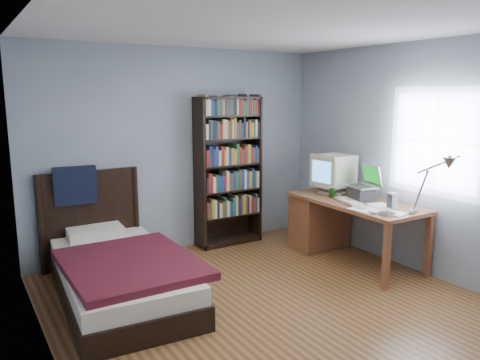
{
  "coord_description": "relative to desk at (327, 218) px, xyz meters",
  "views": [
    {
      "loc": [
        -2.38,
        -3.21,
        1.94
      ],
      "look_at": [
        0.06,
        0.77,
        1.08
      ],
      "focal_mm": 35.0,
      "sensor_mm": 36.0,
      "label": 1
    }
  ],
  "objects": [
    {
      "name": "speaker",
      "position": [
        0.07,
        -0.93,
        0.4
      ],
      "size": [
        0.09,
        0.09,
        0.17
      ],
      "primitive_type": "cube",
      "rotation": [
        0.0,
        0.0,
        -0.07
      ],
      "color": "#97979A",
      "rests_on": "desk"
    },
    {
      "name": "desk",
      "position": [
        0.0,
        0.0,
        0.0
      ],
      "size": [
        0.75,
        1.64,
        0.73
      ],
      "color": "brown",
      "rests_on": "floor"
    },
    {
      "name": "bookshelf",
      "position": [
        -0.9,
        0.91,
        0.54
      ],
      "size": [
        0.86,
        0.3,
        1.91
      ],
      "color": "black",
      "rests_on": "floor"
    },
    {
      "name": "external_drive",
      "position": [
        -0.2,
        -1.09,
        0.33
      ],
      "size": [
        0.12,
        0.12,
        0.02
      ],
      "primitive_type": "cube",
      "rotation": [
        0.0,
        0.0,
        -0.01
      ],
      "color": "#97979A",
      "rests_on": "desk"
    },
    {
      "name": "soda_can",
      "position": [
        -0.12,
        -0.19,
        0.37
      ],
      "size": [
        0.07,
        0.07,
        0.12
      ],
      "primitive_type": "cylinder",
      "color": "#0B3C08",
      "rests_on": "desk"
    },
    {
      "name": "room",
      "position": [
        -1.48,
        -1.03,
        0.84
      ],
      "size": [
        4.2,
        4.24,
        2.5
      ],
      "color": "brown",
      "rests_on": "ground"
    },
    {
      "name": "keyboard",
      "position": [
        -0.13,
        -0.49,
        0.33
      ],
      "size": [
        0.26,
        0.44,
        0.04
      ],
      "primitive_type": "cube",
      "rotation": [
        0.0,
        0.07,
        -0.27
      ],
      "color": "beige",
      "rests_on": "desk"
    },
    {
      "name": "phone_silver",
      "position": [
        -0.25,
        -0.79,
        0.32
      ],
      "size": [
        0.08,
        0.12,
        0.02
      ],
      "primitive_type": "cube",
      "rotation": [
        0.0,
        0.0,
        0.27
      ],
      "color": "silver",
      "rests_on": "desk"
    },
    {
      "name": "desk_lamp",
      "position": [
        -0.05,
        -1.59,
        0.84
      ],
      "size": [
        0.25,
        0.56,
        0.66
      ],
      "color": "#99999E",
      "rests_on": "desk"
    },
    {
      "name": "phone_grey",
      "position": [
        -0.28,
        -0.97,
        0.32
      ],
      "size": [
        0.05,
        0.09,
        0.02
      ],
      "primitive_type": "cube",
      "rotation": [
        0.0,
        0.0,
        -0.15
      ],
      "color": "#97979A",
      "rests_on": "desk"
    },
    {
      "name": "bed",
      "position": [
        -2.64,
        0.1,
        -0.16
      ],
      "size": [
        1.21,
        2.2,
        1.16
      ],
      "color": "black",
      "rests_on": "floor"
    },
    {
      "name": "mouse",
      "position": [
        -0.0,
        -0.16,
        0.33
      ],
      "size": [
        0.06,
        0.11,
        0.04
      ],
      "primitive_type": "ellipsoid",
      "color": "silver",
      "rests_on": "desk"
    },
    {
      "name": "laptop",
      "position": [
        0.1,
        -0.47,
        0.42
      ],
      "size": [
        0.37,
        0.37,
        0.4
      ],
      "color": "#2D2D30",
      "rests_on": "desk"
    },
    {
      "name": "crt_monitor",
      "position": [
        0.08,
        -0.0,
        0.59
      ],
      "size": [
        0.45,
        0.42,
        0.49
      ],
      "color": "beige",
      "rests_on": "desk"
    }
  ]
}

